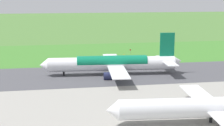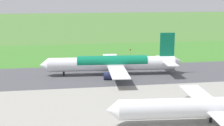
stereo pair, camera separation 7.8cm
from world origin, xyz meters
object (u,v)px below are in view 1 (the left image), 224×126
airliner_parked_mid (213,107)px  no_stopping_sign (130,51)px  traffic_cone_orange (124,54)px  airliner_main (113,63)px

airliner_parked_mid → no_stopping_sign: (-0.66, -93.25, -2.54)m
airliner_parked_mid → traffic_cone_orange: 91.13m
airliner_main → airliner_parked_mid: bearing=106.6°
airliner_parked_mid → airliner_main: bearing=-73.4°
airliner_main → traffic_cone_orange: bearing=-107.2°
airliner_parked_mid → no_stopping_sign: bearing=-90.4°
traffic_cone_orange → airliner_parked_mid: bearing=92.0°
airliner_parked_mid → no_stopping_sign: airliner_parked_mid is taller
no_stopping_sign → traffic_cone_orange: size_ratio=4.50×
airliner_main → traffic_cone_orange: airliner_main is taller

